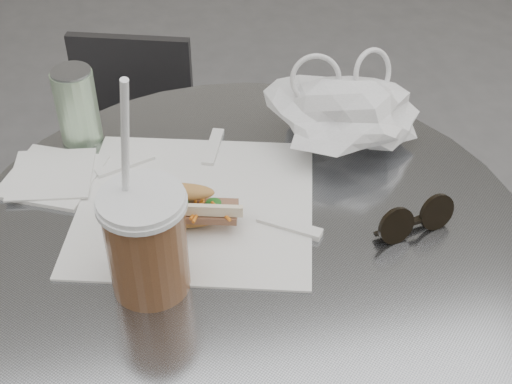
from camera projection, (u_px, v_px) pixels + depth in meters
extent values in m
cylinder|color=slate|center=(246.00, 239.00, 0.94)|extent=(0.76, 0.76, 0.02)
cylinder|color=#2D2D2F|center=(141.00, 295.00, 1.82)|extent=(0.31, 0.31, 0.02)
cylinder|color=#2D2D2F|center=(132.00, 240.00, 1.70)|extent=(0.05, 0.05, 0.41)
cylinder|color=#2D2D2F|center=(122.00, 173.00, 1.57)|extent=(0.35, 0.35, 0.02)
cube|color=#2D2D2F|center=(133.00, 84.00, 1.61)|extent=(0.27, 0.10, 0.24)
cube|color=white|center=(196.00, 205.00, 0.97)|extent=(0.39, 0.37, 0.00)
ellipsoid|color=#C9844C|center=(183.00, 218.00, 0.94)|extent=(0.19, 0.10, 0.02)
cube|color=brown|center=(182.00, 210.00, 0.93)|extent=(0.15, 0.08, 0.01)
ellipsoid|color=#C9844C|center=(180.00, 195.00, 0.92)|extent=(0.19, 0.11, 0.03)
cylinder|color=brown|center=(147.00, 246.00, 0.82)|extent=(0.09, 0.09, 0.13)
cylinder|color=silver|center=(141.00, 201.00, 0.78)|extent=(0.10, 0.10, 0.01)
cylinder|color=white|center=(125.00, 164.00, 0.75)|extent=(0.03, 0.07, 0.24)
cylinder|color=black|center=(396.00, 226.00, 0.91)|extent=(0.05, 0.03, 0.05)
cylinder|color=black|center=(437.00, 213.00, 0.93)|extent=(0.05, 0.03, 0.05)
cube|color=black|center=(416.00, 223.00, 0.92)|extent=(0.02, 0.01, 0.00)
cube|color=white|center=(52.00, 177.00, 1.02)|extent=(0.17, 0.17, 0.01)
cube|color=white|center=(52.00, 174.00, 1.02)|extent=(0.13, 0.13, 0.00)
cylinder|color=#649C5B|center=(77.00, 106.00, 1.06)|extent=(0.06, 0.06, 0.12)
cylinder|color=slate|center=(70.00, 72.00, 1.02)|extent=(0.06, 0.06, 0.00)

